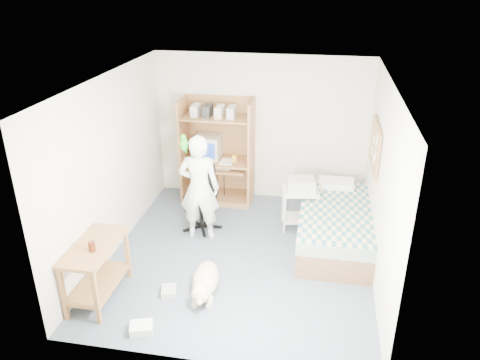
% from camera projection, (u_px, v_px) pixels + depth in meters
% --- Properties ---
extents(floor, '(4.00, 4.00, 0.00)m').
position_uv_depth(floor, '(240.00, 256.00, 6.65)').
color(floor, '#475361').
rests_on(floor, ground).
extents(wall_back, '(3.60, 0.02, 2.50)m').
position_uv_depth(wall_back, '(261.00, 129.00, 7.93)').
color(wall_back, beige).
rests_on(wall_back, floor).
extents(wall_right, '(0.02, 4.00, 2.50)m').
position_uv_depth(wall_right, '(382.00, 186.00, 5.84)').
color(wall_right, beige).
rests_on(wall_right, floor).
extents(wall_left, '(0.02, 4.00, 2.50)m').
position_uv_depth(wall_left, '(112.00, 166.00, 6.43)').
color(wall_left, beige).
rests_on(wall_left, floor).
extents(ceiling, '(3.60, 4.00, 0.02)m').
position_uv_depth(ceiling, '(240.00, 81.00, 5.62)').
color(ceiling, white).
rests_on(ceiling, wall_back).
extents(computer_hutch, '(1.20, 0.63, 1.80)m').
position_uv_depth(computer_hutch, '(218.00, 155.00, 7.98)').
color(computer_hutch, olive).
rests_on(computer_hutch, floor).
extents(bed, '(1.02, 2.02, 0.66)m').
position_uv_depth(bed, '(335.00, 225.00, 6.87)').
color(bed, brown).
rests_on(bed, floor).
extents(side_desk, '(0.50, 1.00, 0.75)m').
position_uv_depth(side_desk, '(96.00, 263.00, 5.62)').
color(side_desk, brown).
rests_on(side_desk, floor).
extents(corkboard, '(0.04, 0.94, 0.66)m').
position_uv_depth(corkboard, '(375.00, 146.00, 6.57)').
color(corkboard, '#A17848').
rests_on(corkboard, wall_right).
extents(office_chair, '(0.55, 0.55, 0.98)m').
position_uv_depth(office_chair, '(202.00, 207.00, 7.27)').
color(office_chair, black).
rests_on(office_chair, floor).
extents(person, '(0.62, 0.43, 1.63)m').
position_uv_depth(person, '(199.00, 188.00, 6.80)').
color(person, white).
rests_on(person, floor).
extents(parrot, '(0.12, 0.21, 0.33)m').
position_uv_depth(parrot, '(184.00, 143.00, 6.57)').
color(parrot, '#1F9916').
rests_on(parrot, person).
extents(dog, '(0.39, 1.02, 0.38)m').
position_uv_depth(dog, '(205.00, 281.00, 5.83)').
color(dog, '#D2B88D').
rests_on(dog, floor).
extents(printer_cart, '(0.61, 0.52, 0.65)m').
position_uv_depth(printer_cart, '(300.00, 203.00, 7.22)').
color(printer_cart, silver).
rests_on(printer_cart, floor).
extents(printer, '(0.47, 0.38, 0.18)m').
position_uv_depth(printer, '(301.00, 184.00, 7.09)').
color(printer, '#B1B1AC').
rests_on(printer, printer_cart).
extents(crt_monitor, '(0.42, 0.45, 0.39)m').
position_uv_depth(crt_monitor, '(208.00, 146.00, 7.96)').
color(crt_monitor, beige).
rests_on(crt_monitor, computer_hutch).
extents(keyboard, '(0.45, 0.17, 0.03)m').
position_uv_depth(keyboard, '(218.00, 167.00, 7.90)').
color(keyboard, beige).
rests_on(keyboard, computer_hutch).
extents(pencil_cup, '(0.08, 0.08, 0.12)m').
position_uv_depth(pencil_cup, '(234.00, 158.00, 7.86)').
color(pencil_cup, gold).
rests_on(pencil_cup, computer_hutch).
extents(drink_glass, '(0.08, 0.08, 0.12)m').
position_uv_depth(drink_glass, '(92.00, 246.00, 5.38)').
color(drink_glass, '#44180A').
rests_on(drink_glass, side_desk).
extents(floor_box_a, '(0.30, 0.27, 0.10)m').
position_uv_depth(floor_box_a, '(141.00, 328.00, 5.24)').
color(floor_box_a, white).
rests_on(floor_box_a, floor).
extents(floor_box_b, '(0.23, 0.26, 0.08)m').
position_uv_depth(floor_box_b, '(169.00, 291.00, 5.86)').
color(floor_box_b, '#ABABA6').
rests_on(floor_box_b, floor).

